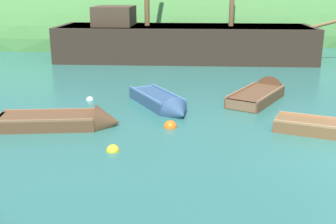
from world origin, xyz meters
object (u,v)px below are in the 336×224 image
rowboat_center (162,104)px  rowboat_portside (262,95)px  buoy_yellow (113,151)px  buoy_white (90,100)px  rowboat_outer_left (67,123)px  buoy_orange (170,127)px  rowboat_outer_right (336,132)px  sailing_ship (182,47)px

rowboat_center → rowboat_portside: size_ratio=0.96×
buoy_yellow → rowboat_center: bearing=70.7°
rowboat_portside → buoy_white: rowboat_portside is taller
rowboat_center → rowboat_outer_left: (-3.01, -2.01, -0.02)m
buoy_yellow → buoy_orange: bearing=49.7°
rowboat_portside → rowboat_outer_right: bearing=-131.0°
sailing_ship → rowboat_center: 10.37m
rowboat_portside → rowboat_outer_left: bearing=149.4°
buoy_orange → buoy_yellow: (-1.62, -1.90, 0.00)m
rowboat_portside → buoy_orange: bearing=166.7°
rowboat_outer_right → buoy_yellow: 6.52m
rowboat_portside → buoy_yellow: 7.51m
rowboat_outer_left → rowboat_portside: rowboat_portside is taller
rowboat_outer_right → buoy_orange: 4.92m
sailing_ship → buoy_yellow: bearing=-95.6°
sailing_ship → buoy_yellow: (-2.87, -14.32, -0.77)m
rowboat_portside → buoy_yellow: (-5.35, -5.27, -0.13)m
buoy_yellow → sailing_ship: bearing=78.6°
rowboat_outer_left → sailing_ship: bearing=68.6°
rowboat_outer_left → buoy_white: rowboat_outer_left is taller
sailing_ship → rowboat_outer_right: bearing=-69.2°
sailing_ship → rowboat_portside: sailing_ship is taller
sailing_ship → buoy_yellow: 14.62m
buoy_white → rowboat_portside: bearing=0.1°
rowboat_outer_right → buoy_white: size_ratio=11.60×
rowboat_center → rowboat_portside: rowboat_portside is taller
rowboat_outer_right → rowboat_portside: (-1.10, 4.30, 0.01)m
rowboat_center → buoy_yellow: rowboat_center is taller
buoy_orange → buoy_yellow: bearing=-130.3°
rowboat_outer_right → buoy_white: (-7.79, 4.29, -0.12)m
rowboat_outer_right → rowboat_outer_left: size_ratio=0.87×
rowboat_outer_right → buoy_white: bearing=177.1°
rowboat_center → buoy_orange: bearing=-19.1°
rowboat_outer_right → buoy_white: 8.89m
sailing_ship → rowboat_outer_left: 13.06m
rowboat_portside → rowboat_center: bearing=141.7°
rowboat_center → buoy_white: rowboat_center is taller
rowboat_outer_right → buoy_orange: size_ratio=7.65×
rowboat_outer_left → buoy_orange: bearing=-4.2°
rowboat_outer_right → buoy_white: rowboat_outer_right is taller
rowboat_outer_right → buoy_yellow: size_ratio=9.21×
rowboat_outer_right → buoy_orange: (-4.83, 0.93, -0.12)m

